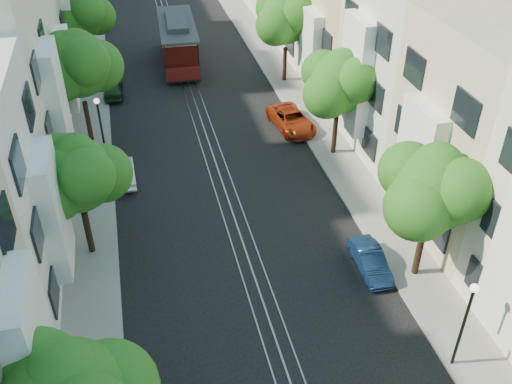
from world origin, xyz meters
TOP-DOWN VIEW (x-y plane):
  - ground at (0.00, 28.00)m, footprint 200.00×200.00m
  - sidewalk_east at (7.25, 28.00)m, footprint 2.50×80.00m
  - sidewalk_west at (-7.25, 28.00)m, footprint 2.50×80.00m
  - rail_left at (-0.55, 28.00)m, footprint 0.06×80.00m
  - rail_slot at (0.00, 28.00)m, footprint 0.06×80.00m
  - rail_right at (0.55, 28.00)m, footprint 0.06×80.00m
  - lane_line at (0.00, 28.00)m, footprint 0.08×80.00m
  - townhouses_east at (11.87, 27.91)m, footprint 7.75×72.00m
  - tree_e_b at (7.26, 8.98)m, footprint 4.93×4.08m
  - tree_e_c at (7.26, 19.98)m, footprint 4.84×3.99m
  - tree_e_d at (7.26, 30.98)m, footprint 5.01×4.16m
  - tree_w_b at (-7.14, 13.98)m, footprint 4.72×3.87m
  - tree_w_c at (-7.14, 24.98)m, footprint 5.13×4.28m
  - tree_w_d at (-7.14, 35.98)m, footprint 4.84×3.99m
  - lamp_east at (6.30, 4.00)m, footprint 0.32×0.32m
  - lamp_west at (-6.30, 22.00)m, footprint 0.32×0.32m
  - cable_car at (-0.18, 36.22)m, footprint 3.23×9.05m
  - parked_car_e_mid at (5.30, 9.79)m, footprint 1.21×3.27m
  - parked_car_e_far at (5.60, 23.69)m, footprint 2.63×4.70m
  - parked_car_w_mid at (-5.35, 19.94)m, footprint 1.19×3.29m
  - parked_car_w_far at (-5.60, 31.38)m, footprint 1.47×3.46m

SIDE VIEW (x-z plane):
  - ground at x=0.00m, z-range 0.00..0.00m
  - lane_line at x=0.00m, z-range 0.00..0.01m
  - rail_left at x=-0.55m, z-range 0.00..0.02m
  - rail_slot at x=0.00m, z-range 0.00..0.02m
  - rail_right at x=0.55m, z-range 0.00..0.02m
  - sidewalk_east at x=7.25m, z-range 0.00..0.12m
  - sidewalk_west at x=-7.25m, z-range 0.00..0.12m
  - parked_car_e_mid at x=5.30m, z-range 0.00..1.07m
  - parked_car_w_mid at x=-5.35m, z-range 0.00..1.08m
  - parked_car_w_far at x=-5.60m, z-range 0.00..1.17m
  - parked_car_e_far at x=5.60m, z-range 0.00..1.24m
  - cable_car at x=-0.18m, z-range 0.32..3.74m
  - lamp_east at x=6.30m, z-range 0.77..4.93m
  - lamp_west at x=-6.30m, z-range 0.77..4.93m
  - tree_w_b at x=-7.14m, z-range 1.26..7.53m
  - tree_e_c at x=7.26m, z-range 1.34..7.86m
  - tree_w_d at x=-7.14m, z-range 1.34..7.86m
  - tree_e_b at x=7.26m, z-range 1.39..8.07m
  - tree_e_d at x=7.26m, z-range 1.44..8.29m
  - tree_w_c at x=-7.14m, z-range 1.52..8.62m
  - townhouses_east at x=11.87m, z-range -0.82..11.18m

